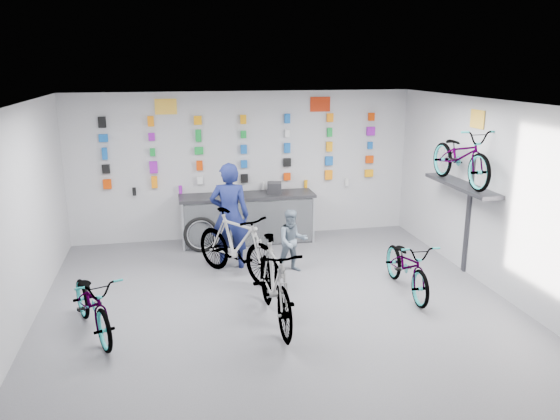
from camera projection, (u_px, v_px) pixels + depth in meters
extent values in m
plane|color=#515156|center=(284.00, 319.00, 7.79)|extent=(8.00, 8.00, 0.00)
plane|color=white|center=(285.00, 106.00, 7.00)|extent=(8.00, 8.00, 0.00)
plane|color=silver|center=(244.00, 166.00, 11.18)|extent=(7.00, 0.00, 7.00)
plane|color=silver|center=(412.00, 381.00, 3.61)|extent=(7.00, 0.00, 7.00)
plane|color=silver|center=(7.00, 234.00, 6.71)|extent=(0.00, 8.00, 8.00)
plane|color=silver|center=(515.00, 205.00, 8.08)|extent=(0.00, 8.00, 8.00)
cube|color=black|center=(248.00, 221.00, 11.02)|extent=(2.60, 0.60, 0.90)
cube|color=silver|center=(250.00, 224.00, 10.73)|extent=(2.60, 0.02, 0.90)
cube|color=silver|center=(183.00, 227.00, 10.48)|extent=(0.04, 0.04, 0.96)
cube|color=silver|center=(314.00, 220.00, 10.99)|extent=(0.04, 0.04, 0.96)
cube|color=black|center=(247.00, 196.00, 10.89)|extent=(2.70, 0.66, 0.06)
cube|color=#D93802|center=(107.00, 184.00, 10.65)|extent=(0.15, 0.06, 0.19)
cube|color=orange|center=(154.00, 182.00, 10.82)|extent=(0.11, 0.06, 0.23)
cube|color=silver|center=(200.00, 180.00, 11.00)|extent=(0.11, 0.06, 0.15)
cube|color=black|center=(244.00, 178.00, 11.17)|extent=(0.15, 0.06, 0.18)
cube|color=#D93802|center=(287.00, 177.00, 11.35)|extent=(0.14, 0.06, 0.15)
cube|color=orange|center=(329.00, 175.00, 11.53)|extent=(0.16, 0.06, 0.20)
cube|color=orange|center=(369.00, 173.00, 11.70)|extent=(0.18, 0.06, 0.15)
cube|color=black|center=(106.00, 169.00, 10.57)|extent=(0.15, 0.06, 0.17)
cube|color=purple|center=(154.00, 167.00, 10.74)|extent=(0.16, 0.06, 0.24)
cube|color=#D93802|center=(200.00, 166.00, 10.92)|extent=(0.12, 0.06, 0.19)
cube|color=#1153AA|center=(244.00, 164.00, 11.10)|extent=(0.13, 0.06, 0.15)
cube|color=black|center=(287.00, 162.00, 11.27)|extent=(0.16, 0.06, 0.17)
cube|color=#1153AA|center=(329.00, 161.00, 11.45)|extent=(0.16, 0.06, 0.19)
cube|color=#D93802|center=(369.00, 159.00, 11.62)|extent=(0.16, 0.06, 0.16)
cube|color=#1153AA|center=(105.00, 154.00, 10.49)|extent=(0.10, 0.06, 0.23)
cube|color=#109030|center=(153.00, 152.00, 10.67)|extent=(0.10, 0.06, 0.15)
cube|color=#109030|center=(199.00, 151.00, 10.84)|extent=(0.17, 0.06, 0.15)
cube|color=#1153AA|center=(244.00, 149.00, 11.02)|extent=(0.12, 0.06, 0.18)
cube|color=#1153AA|center=(287.00, 148.00, 11.19)|extent=(0.13, 0.06, 0.20)
cube|color=orange|center=(329.00, 147.00, 11.37)|extent=(0.12, 0.06, 0.20)
cube|color=#1153AA|center=(370.00, 145.00, 11.55)|extent=(0.10, 0.06, 0.15)
cube|color=#1153AA|center=(103.00, 138.00, 10.41)|extent=(0.17, 0.06, 0.15)
cube|color=purple|center=(152.00, 137.00, 10.59)|extent=(0.12, 0.06, 0.15)
cube|color=#109030|center=(198.00, 136.00, 10.76)|extent=(0.11, 0.06, 0.23)
cube|color=#109030|center=(244.00, 134.00, 10.94)|extent=(0.11, 0.06, 0.15)
cube|color=silver|center=(287.00, 133.00, 11.12)|extent=(0.09, 0.06, 0.15)
cube|color=#109030|center=(330.00, 132.00, 11.29)|extent=(0.10, 0.06, 0.18)
cube|color=purple|center=(371.00, 131.00, 11.47)|extent=(0.17, 0.06, 0.18)
cube|color=black|center=(102.00, 122.00, 10.33)|extent=(0.14, 0.06, 0.21)
cube|color=orange|center=(151.00, 121.00, 10.51)|extent=(0.12, 0.06, 0.20)
cube|color=orange|center=(198.00, 120.00, 10.68)|extent=(0.15, 0.06, 0.17)
cube|color=orange|center=(243.00, 119.00, 10.86)|extent=(0.12, 0.06, 0.18)
cube|color=#1153AA|center=(287.00, 118.00, 11.04)|extent=(0.11, 0.06, 0.19)
cube|color=orange|center=(330.00, 118.00, 11.21)|extent=(0.13, 0.06, 0.17)
cube|color=#D93802|center=(371.00, 117.00, 11.39)|extent=(0.13, 0.06, 0.16)
cylinder|color=black|center=(134.00, 192.00, 10.77)|extent=(0.07, 0.07, 0.16)
cylinder|color=purple|center=(180.00, 190.00, 10.95)|extent=(0.07, 0.07, 0.16)
cylinder|color=silver|center=(264.00, 186.00, 11.28)|extent=(0.07, 0.07, 0.16)
cylinder|color=orange|center=(306.00, 184.00, 11.45)|extent=(0.07, 0.07, 0.16)
cylinder|color=silver|center=(347.00, 182.00, 11.63)|extent=(0.07, 0.07, 0.16)
cube|color=#333338|center=(461.00, 185.00, 9.16)|extent=(0.38, 1.90, 0.06)
cube|color=#333338|center=(468.00, 216.00, 9.34)|extent=(0.04, 0.10, 2.00)
cube|color=yellow|center=(166.00, 107.00, 10.54)|extent=(0.42, 0.02, 0.30)
cube|color=#B6280D|center=(320.00, 104.00, 11.15)|extent=(0.42, 0.02, 0.30)
cube|color=yellow|center=(477.00, 119.00, 8.91)|extent=(0.02, 0.40, 0.30)
imported|color=gray|center=(93.00, 303.00, 7.27)|extent=(1.16, 1.80, 0.89)
imported|color=gray|center=(275.00, 282.00, 7.57)|extent=(0.60, 1.99, 1.19)
imported|color=gray|center=(407.00, 265.00, 8.60)|extent=(0.68, 1.75, 0.90)
imported|color=gray|center=(237.00, 245.00, 9.14)|extent=(1.58, 1.92, 1.17)
imported|color=gray|center=(461.00, 156.00, 9.02)|extent=(0.63, 1.80, 0.95)
imported|color=#12194A|center=(230.00, 216.00, 9.56)|extent=(0.77, 0.58, 1.89)
imported|color=slate|center=(292.00, 241.00, 9.43)|extent=(0.55, 0.43, 1.11)
torus|color=black|center=(201.00, 235.00, 10.51)|extent=(0.70, 0.26, 0.69)
torus|color=silver|center=(201.00, 235.00, 10.51)|extent=(0.57, 0.18, 0.56)
cube|color=black|center=(274.00, 188.00, 10.96)|extent=(0.33, 0.35, 0.22)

